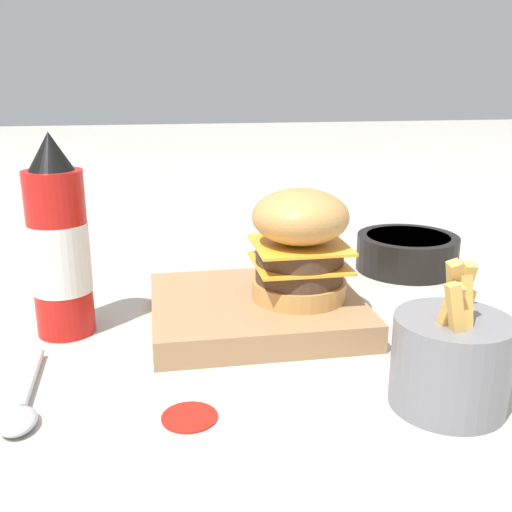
{
  "coord_description": "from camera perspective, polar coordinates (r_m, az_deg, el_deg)",
  "views": [
    {
      "loc": [
        -0.13,
        -0.57,
        0.28
      ],
      "look_at": [
        -0.02,
        0.07,
        0.08
      ],
      "focal_mm": 42.0,
      "sensor_mm": 36.0,
      "label": 1
    }
  ],
  "objects": [
    {
      "name": "side_bowl",
      "position": [
        0.91,
        14.19,
        0.41
      ],
      "size": [
        0.15,
        0.15,
        0.05
      ],
      "color": "black",
      "rests_on": "ground_plane"
    },
    {
      "name": "spoon",
      "position": [
        0.56,
        -21.43,
        -13.49
      ],
      "size": [
        0.03,
        0.15,
        0.01
      ],
      "rotation": [
        0.0,
        0.0,
        4.73
      ],
      "color": "#B2B2B7",
      "rests_on": "ground_plane"
    },
    {
      "name": "ground_plane",
      "position": [
        0.65,
        3.13,
        -8.67
      ],
      "size": [
        6.0,
        6.0,
        0.0
      ],
      "primitive_type": "plane",
      "color": "#B7B2A8"
    },
    {
      "name": "ketchup_bottle",
      "position": [
        0.68,
        -18.23,
        0.78
      ],
      "size": [
        0.06,
        0.06,
        0.22
      ],
      "color": "red",
      "rests_on": "ground_plane"
    },
    {
      "name": "parchment_square",
      "position": [
        0.71,
        22.17,
        -7.58
      ],
      "size": [
        0.17,
        0.17,
        0.0
      ],
      "color": "beige",
      "rests_on": "ground_plane"
    },
    {
      "name": "fries_basket",
      "position": [
        0.55,
        18.03,
        -9.32
      ],
      "size": [
        0.1,
        0.1,
        0.14
      ],
      "color": "slate",
      "rests_on": "ground_plane"
    },
    {
      "name": "burger",
      "position": [
        0.68,
        4.19,
        1.17
      ],
      "size": [
        0.11,
        0.11,
        0.13
      ],
      "color": "tan",
      "rests_on": "serving_board"
    },
    {
      "name": "ketchup_puddle",
      "position": [
        0.53,
        -6.35,
        -14.92
      ],
      "size": [
        0.05,
        0.05,
        0.0
      ],
      "color": "#B21E14",
      "rests_on": "ground_plane"
    },
    {
      "name": "serving_board",
      "position": [
        0.7,
        0.0,
        -5.1
      ],
      "size": [
        0.24,
        0.22,
        0.03
      ],
      "color": "#A37A51",
      "rests_on": "ground_plane"
    }
  ]
}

